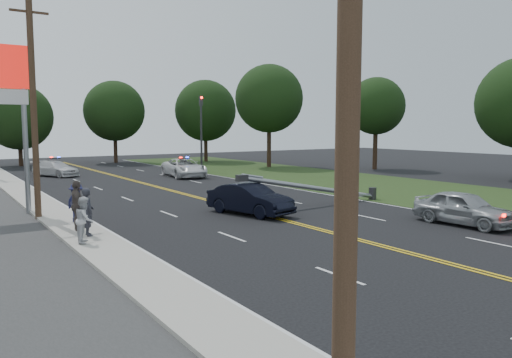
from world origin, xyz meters
TOP-DOWN VIEW (x-y plane):
  - ground at (0.00, 0.00)m, footprint 120.00×120.00m
  - sidewalk at (-8.40, 10.00)m, footprint 1.80×70.00m
  - grass_verge at (13.50, 10.00)m, footprint 12.00×80.00m
  - centerline_yellow at (0.00, 10.00)m, footprint 0.36×80.00m
  - traffic_signal at (8.30, 30.00)m, footprint 0.28×0.41m
  - fallen_streetlight at (4.19, 8.00)m, footprint 9.36×0.44m
  - utility_pole_near at (-9.20, -8.00)m, footprint 1.60×0.28m
  - utility_pole_mid at (-9.20, 12.00)m, footprint 1.60×0.28m
  - tree_6 at (-5.07, 46.16)m, footprint 6.95×6.95m
  - tree_7 at (5.02, 45.57)m, footprint 6.96×6.96m
  - tree_8 at (14.81, 41.62)m, footprint 7.32×7.32m
  - tree_9 at (16.50, 30.63)m, footprint 7.04×7.04m
  - tree_13 at (23.61, 22.50)m, footprint 5.59×5.59m
  - crashed_sedan at (-0.44, 7.79)m, footprint 2.70×4.74m
  - waiting_sedan at (5.82, 0.56)m, footprint 1.91×4.37m
  - emergency_a at (4.62, 26.00)m, footprint 3.08×5.76m
  - emergency_b at (-4.33, 32.36)m, footprint 3.73×4.81m
  - bystander_a at (-8.35, 6.70)m, footprint 0.46×0.68m
  - bystander_b at (-8.75, 5.61)m, footprint 0.87×0.97m
  - bystander_c at (-8.05, 9.70)m, footprint 1.04×1.24m
  - bystander_d at (-8.45, 7.92)m, footprint 0.65×1.22m

SIDE VIEW (x-z plane):
  - ground at x=0.00m, z-range 0.00..0.00m
  - grass_verge at x=13.50m, z-range 0.00..0.01m
  - centerline_yellow at x=0.00m, z-range 0.01..0.01m
  - sidewalk at x=-8.40m, z-range 0.00..0.12m
  - emergency_b at x=-4.33m, z-range 0.00..1.30m
  - waiting_sedan at x=5.82m, z-range 0.00..1.46m
  - crashed_sedan at x=-0.44m, z-range 0.00..1.48m
  - emergency_a at x=4.62m, z-range 0.00..1.54m
  - fallen_streetlight at x=4.19m, z-range -0.04..1.88m
  - bystander_b at x=-8.75m, z-range 0.12..1.76m
  - bystander_c at x=-8.05m, z-range 0.12..1.79m
  - bystander_a at x=-8.35m, z-range 0.12..1.93m
  - bystander_d at x=-8.45m, z-range 0.12..2.10m
  - traffic_signal at x=8.30m, z-range 0.68..7.73m
  - utility_pole_near at x=-9.20m, z-range 0.08..10.08m
  - utility_pole_mid at x=-9.20m, z-range 0.08..10.08m
  - tree_6 at x=-5.07m, z-range 0.87..9.56m
  - tree_7 at x=5.02m, z-range 1.26..10.75m
  - tree_8 at x=14.81m, z-range 1.22..11.00m
  - tree_13 at x=23.61m, z-range 1.69..10.71m
  - tree_9 at x=16.50m, z-range 1.77..12.39m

